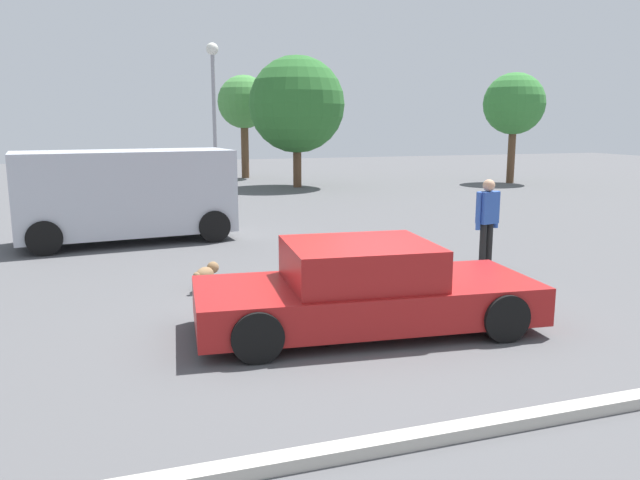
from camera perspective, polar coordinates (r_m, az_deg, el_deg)
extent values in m
plane|color=#515154|center=(8.82, 3.53, -7.95)|extent=(80.00, 80.00, 0.00)
cube|color=maroon|center=(8.61, 4.26, -5.52)|extent=(4.80, 2.25, 0.52)
cube|color=maroon|center=(8.44, 3.66, -2.10)|extent=(2.10, 1.85, 0.55)
cube|color=slate|center=(8.75, 9.48, -1.77)|extent=(0.21, 1.54, 0.46)
cube|color=slate|center=(8.23, -2.53, -2.42)|extent=(0.21, 1.54, 0.46)
cylinder|color=black|center=(9.98, 11.73, -4.02)|extent=(0.66, 0.28, 0.64)
cylinder|color=black|center=(8.51, 16.58, -6.82)|extent=(0.66, 0.28, 0.64)
cylinder|color=black|center=(9.13, -7.19, -5.25)|extent=(0.66, 0.28, 0.64)
cylinder|color=black|center=(7.51, -5.80, -8.80)|extent=(0.66, 0.28, 0.64)
ellipsoid|color=olive|center=(10.75, -10.54, -3.15)|extent=(0.46, 0.47, 0.26)
sphere|color=olive|center=(10.93, -9.81, -2.50)|extent=(0.21, 0.21, 0.21)
sphere|color=olive|center=(10.99, -9.60, -2.45)|extent=(0.09, 0.09, 0.09)
cylinder|color=olive|center=(10.93, -10.44, -3.95)|extent=(0.06, 0.06, 0.17)
cylinder|color=olive|center=(10.86, -9.82, -4.03)|extent=(0.06, 0.06, 0.17)
cylinder|color=olive|center=(10.73, -11.20, -4.25)|extent=(0.06, 0.06, 0.17)
cylinder|color=olive|center=(10.65, -10.57, -4.34)|extent=(0.06, 0.06, 0.17)
sphere|color=olive|center=(10.55, -11.27, -3.22)|extent=(0.12, 0.12, 0.12)
cube|color=#B2B7C1|center=(15.51, -17.39, 4.23)|extent=(5.11, 2.46, 1.95)
cube|color=slate|center=(15.36, -26.50, 5.15)|extent=(0.22, 1.66, 0.78)
cylinder|color=black|center=(14.59, -24.00, 0.17)|extent=(0.78, 0.33, 0.76)
cylinder|color=black|center=(16.42, -24.11, 1.25)|extent=(0.78, 0.33, 0.76)
cylinder|color=black|center=(15.07, -9.71, 1.26)|extent=(0.78, 0.33, 0.76)
cylinder|color=black|center=(16.84, -11.35, 2.20)|extent=(0.78, 0.33, 0.76)
cylinder|color=black|center=(12.60, 14.71, -0.51)|extent=(0.13, 0.13, 0.88)
cylinder|color=black|center=(12.72, 15.26, -0.43)|extent=(0.13, 0.13, 0.88)
cube|color=#3359B2|center=(12.54, 15.15, 2.90)|extent=(0.44, 0.31, 0.62)
cylinder|color=#3359B2|center=(12.38, 14.35, 2.58)|extent=(0.09, 0.09, 0.73)
cylinder|color=#3359B2|center=(12.72, 15.90, 2.71)|extent=(0.09, 0.09, 0.73)
sphere|color=tan|center=(12.49, 15.25, 4.85)|extent=(0.24, 0.24, 0.24)
cube|color=#B7B2A8|center=(6.19, 15.10, -16.16)|extent=(8.31, 0.20, 0.12)
cylinder|color=gray|center=(23.58, -9.65, 10.18)|extent=(0.14, 0.14, 5.30)
sphere|color=silver|center=(23.72, -9.87, 16.90)|extent=(0.44, 0.44, 0.44)
cylinder|color=brown|center=(30.78, 17.15, 7.46)|extent=(0.35, 0.35, 2.61)
sphere|color=#387F38|center=(30.76, 17.40, 11.86)|extent=(2.83, 2.83, 2.83)
cylinder|color=brown|center=(32.35, -6.90, 8.20)|extent=(0.39, 0.39, 2.84)
sphere|color=#478C42|center=(32.33, -7.00, 12.48)|extent=(2.66, 2.66, 2.66)
cylinder|color=brown|center=(27.51, -2.10, 6.97)|extent=(0.37, 0.37, 2.03)
sphere|color=#2D6B2D|center=(27.47, -2.14, 12.33)|extent=(4.15, 4.15, 4.15)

